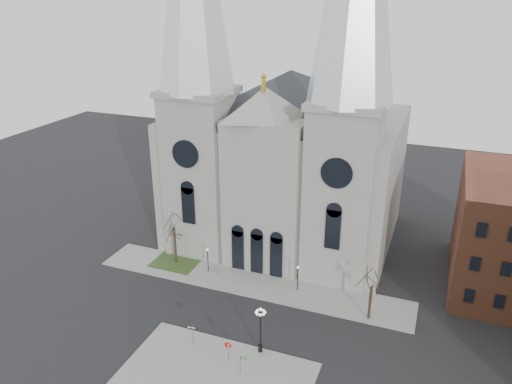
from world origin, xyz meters
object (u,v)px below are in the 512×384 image
(one_way_sign, at_px, (193,331))
(street_name_sign, at_px, (241,363))
(globe_lamp, at_px, (260,324))
(stop_sign, at_px, (228,347))

(one_way_sign, height_order, street_name_sign, one_way_sign)
(globe_lamp, bearing_deg, street_name_sign, -99.99)
(one_way_sign, bearing_deg, street_name_sign, -25.74)
(stop_sign, bearing_deg, globe_lamp, 65.08)
(stop_sign, height_order, globe_lamp, globe_lamp)
(globe_lamp, bearing_deg, stop_sign, -134.55)
(stop_sign, xyz_separation_m, street_name_sign, (1.79, -1.06, -0.50))
(stop_sign, xyz_separation_m, globe_lamp, (2.41, 2.45, 1.58))
(one_way_sign, bearing_deg, globe_lamp, 4.23)
(stop_sign, bearing_deg, street_name_sign, -10.92)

